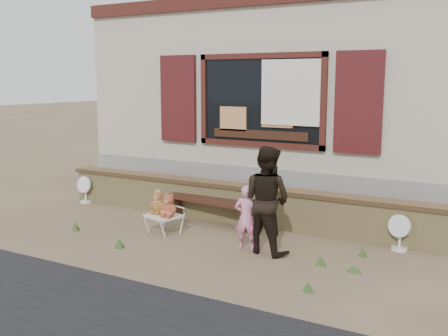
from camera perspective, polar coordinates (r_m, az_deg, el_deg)
The scene contains 12 objects.
ground at distance 8.27m, azimuth -2.06°, elevation -7.46°, with size 80.00×80.00×0.00m, color brown.
shopfront at distance 11.97m, azimuth 9.24°, elevation 7.42°, with size 8.04×5.13×4.00m.
brick_wall at distance 9.02m, azimuth 1.25°, elevation -3.77°, with size 7.10×0.36×0.67m.
bench at distance 8.93m, azimuth -1.47°, elevation -4.08°, with size 1.71×0.53×0.43m.
folding_chair at distance 8.41m, azimuth -6.55°, elevation -5.27°, with size 0.60×0.56×0.30m.
teddy_bear_left at distance 8.46m, azimuth -7.16°, elevation -3.68°, with size 0.27×0.24×0.37m, color brown, non-canonical shape.
teddy_bear_right at distance 8.25m, azimuth -5.98°, elevation -4.00°, with size 0.28×0.24×0.38m, color brown, non-canonical shape.
child at distance 7.52m, azimuth 2.45°, elevation -5.42°, with size 0.35×0.23×0.95m, color pink.
adult at distance 7.37m, azimuth 4.66°, elevation -3.47°, with size 0.74×0.58×1.52m, color black.
fan_left at distance 10.79m, azimuth -14.84°, elevation -2.26°, with size 0.33×0.23×0.54m.
fan_right at distance 7.96m, azimuth 18.62°, elevation -6.65°, with size 0.34×0.22×0.53m.
grass_tufts at distance 7.39m, azimuth 0.15°, elevation -9.02°, with size 4.64×1.64×0.15m.
Camera 1 is at (4.13, -6.74, 2.42)m, focal length 42.00 mm.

